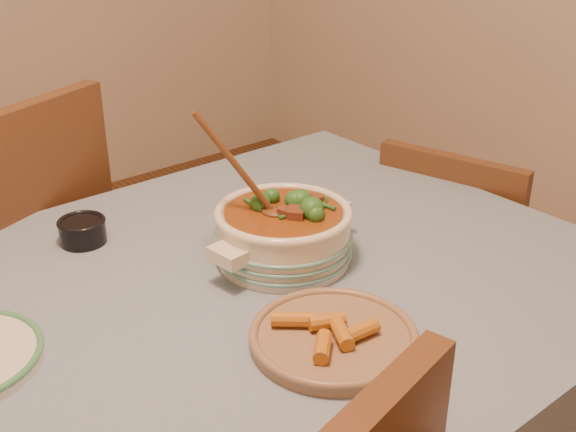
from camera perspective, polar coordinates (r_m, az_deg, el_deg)
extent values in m
cube|color=brown|center=(1.27, -9.00, -8.80)|extent=(1.60, 1.00, 0.05)
cube|color=gray|center=(1.26, -9.08, -7.74)|extent=(1.68, 1.08, 0.01)
cylinder|color=brown|center=(2.13, 2.44, -4.99)|extent=(0.07, 0.07, 0.70)
cylinder|color=beige|center=(1.38, -0.36, -1.62)|extent=(0.28, 0.28, 0.10)
torus|color=beige|center=(1.35, -0.37, 0.26)|extent=(0.26, 0.26, 0.02)
cube|color=beige|center=(1.47, 3.54, 0.78)|extent=(0.05, 0.07, 0.03)
cube|color=beige|center=(1.28, -4.84, -3.16)|extent=(0.05, 0.07, 0.03)
cylinder|color=brown|center=(1.36, -0.37, 0.02)|extent=(0.22, 0.22, 0.02)
cylinder|color=black|center=(1.51, -15.92, -1.22)|extent=(0.12, 0.12, 0.05)
torus|color=black|center=(1.50, -16.03, -0.42)|extent=(0.10, 0.10, 0.01)
cylinder|color=black|center=(1.50, -15.98, -0.74)|extent=(0.08, 0.08, 0.01)
cylinder|color=#937251|center=(1.16, 3.61, -9.69)|extent=(0.29, 0.29, 0.02)
torus|color=#937251|center=(1.16, 3.63, -9.31)|extent=(0.27, 0.27, 0.02)
cube|color=brown|center=(1.71, -19.38, 0.22)|extent=(0.44, 0.21, 0.50)
cylinder|color=brown|center=(2.33, -21.09, -6.89)|extent=(0.04, 0.04, 0.50)
cylinder|color=brown|center=(2.08, -13.66, -9.99)|extent=(0.04, 0.04, 0.50)
cube|color=brown|center=(2.11, 13.77, -4.39)|extent=(0.46, 0.46, 0.04)
cube|color=brown|center=(1.87, 12.36, -1.18)|extent=(0.13, 0.38, 0.41)
cylinder|color=brown|center=(2.31, 18.59, -8.19)|extent=(0.04, 0.04, 0.41)
cylinder|color=brown|center=(2.39, 11.20, -5.90)|extent=(0.04, 0.04, 0.41)
cylinder|color=brown|center=(2.05, 15.62, -12.52)|extent=(0.04, 0.04, 0.41)
cylinder|color=brown|center=(2.14, 7.41, -9.70)|extent=(0.04, 0.04, 0.41)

